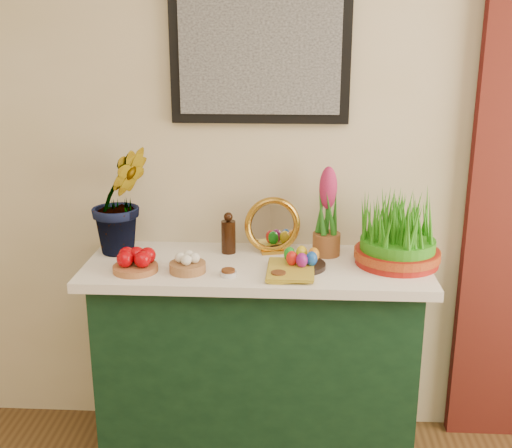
{
  "coord_description": "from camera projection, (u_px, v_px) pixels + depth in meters",
  "views": [
    {
      "loc": [
        0.06,
        -0.47,
        1.8
      ],
      "look_at": [
        -0.08,
        1.95,
        1.07
      ],
      "focal_mm": 45.0,
      "sensor_mm": 36.0,
      "label": 1
    }
  ],
  "objects": [
    {
      "name": "spice_dish_right",
      "position": [
        278.0,
        276.0,
        2.45
      ],
      "size": [
        0.07,
        0.07,
        0.03
      ],
      "color": "silver",
      "rests_on": "tablecloth"
    },
    {
      "name": "hyacinth_pink",
      "position": [
        327.0,
        216.0,
        2.68
      ],
      "size": [
        0.12,
        0.12,
        0.38
      ],
      "color": "brown",
      "rests_on": "tablecloth"
    },
    {
      "name": "hyacinth_green",
      "position": [
        120.0,
        183.0,
        2.67
      ],
      "size": [
        0.39,
        0.38,
        0.61
      ],
      "primitive_type": "imported",
      "rotation": [
        0.0,
        0.0,
        0.56
      ],
      "color": "#236B19",
      "rests_on": "tablecloth"
    },
    {
      "name": "room",
      "position": [
        292.0,
        145.0,
        0.58
      ],
      "size": [
        4.5,
        4.54,
        2.72
      ],
      "color": "brown",
      "rests_on": "ground"
    },
    {
      "name": "egg_plate",
      "position": [
        302.0,
        261.0,
        2.56
      ],
      "size": [
        0.25,
        0.25,
        0.08
      ],
      "color": "black",
      "rests_on": "tablecloth"
    },
    {
      "name": "vinegar_cruet",
      "position": [
        228.0,
        235.0,
        2.73
      ],
      "size": [
        0.06,
        0.06,
        0.18
      ],
      "color": "black",
      "rests_on": "tablecloth"
    },
    {
      "name": "wheatgrass_sabzeh",
      "position": [
        398.0,
        234.0,
        2.58
      ],
      "size": [
        0.35,
        0.35,
        0.29
      ],
      "color": "maroon",
      "rests_on": "tablecloth"
    },
    {
      "name": "garlic_basket",
      "position": [
        188.0,
        264.0,
        2.52
      ],
      "size": [
        0.18,
        0.18,
        0.08
      ],
      "color": "#AB7145",
      "rests_on": "tablecloth"
    },
    {
      "name": "apple_bowl",
      "position": [
        135.0,
        262.0,
        2.53
      ],
      "size": [
        0.18,
        0.18,
        0.09
      ],
      "color": "#9F5D33",
      "rests_on": "tablecloth"
    },
    {
      "name": "tablecloth",
      "position": [
        257.0,
        267.0,
        2.64
      ],
      "size": [
        1.4,
        0.55,
        0.04
      ],
      "primitive_type": "cube",
      "color": "white",
      "rests_on": "sideboard"
    },
    {
      "name": "book",
      "position": [
        267.0,
        269.0,
        2.51
      ],
      "size": [
        0.17,
        0.25,
        0.03
      ],
      "primitive_type": "imported",
      "rotation": [
        0.0,
        0.0,
        -0.02
      ],
      "color": "gold",
      "rests_on": "tablecloth"
    },
    {
      "name": "mirror",
      "position": [
        272.0,
        226.0,
        2.72
      ],
      "size": [
        0.25,
        0.11,
        0.24
      ],
      "color": "#B68225",
      "rests_on": "tablecloth"
    },
    {
      "name": "sideboard",
      "position": [
        257.0,
        363.0,
        2.77
      ],
      "size": [
        1.3,
        0.45,
        0.85
      ],
      "primitive_type": "cube",
      "color": "#13351D",
      "rests_on": "ground"
    },
    {
      "name": "spice_dish_left",
      "position": [
        228.0,
        273.0,
        2.49
      ],
      "size": [
        0.07,
        0.07,
        0.03
      ],
      "color": "silver",
      "rests_on": "tablecloth"
    }
  ]
}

